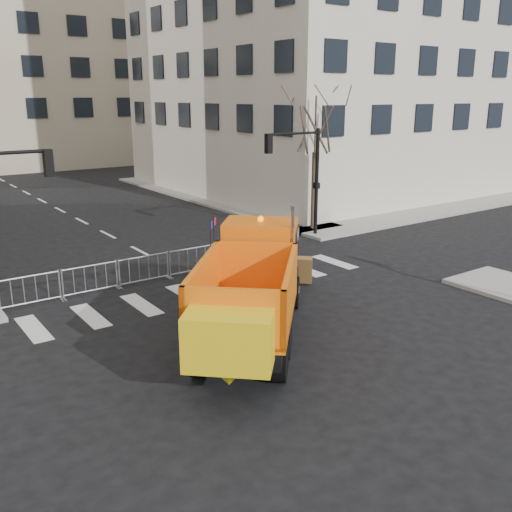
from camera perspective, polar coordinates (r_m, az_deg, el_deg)
ground at (r=17.16m, az=5.41°, el=-8.17°), size 120.00×120.00×0.00m
sidewalk_back at (r=23.79m, az=-8.04°, el=-1.15°), size 64.00×5.00×0.15m
traffic_light_right at (r=28.75m, az=6.08°, el=7.22°), size 0.18×0.18×5.40m
crowd_barriers at (r=22.56m, az=-8.71°, el=-0.86°), size 12.60×0.60×1.10m
street_tree at (r=29.82m, az=5.88°, el=9.57°), size 3.00×3.00×7.50m
plow_truck at (r=16.35m, az=-0.43°, el=-3.02°), size 8.48×8.88×3.77m
cop_a at (r=21.76m, az=2.49°, el=-0.12°), size 0.73×0.50×1.97m
cop_b at (r=20.98m, az=-1.27°, el=-1.15°), size 1.03×0.98×1.67m
cop_c at (r=20.78m, az=-1.18°, el=-1.10°), size 1.11×1.01×1.82m
newspaper_box at (r=26.39m, az=3.24°, el=2.08°), size 0.48×0.44×1.10m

